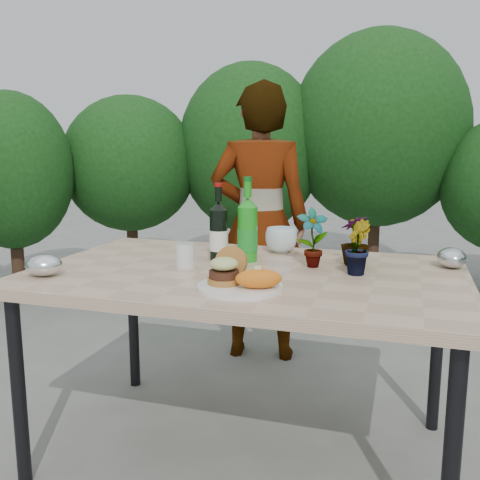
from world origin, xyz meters
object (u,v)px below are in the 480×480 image
(patio_table, at_px, (246,285))
(dinner_plate, at_px, (240,287))
(person, at_px, (260,224))
(wine_bottle, at_px, (219,232))

(patio_table, relative_size, dinner_plate, 5.71)
(patio_table, relative_size, person, 1.03)
(patio_table, distance_m, dinner_plate, 0.28)
(dinner_plate, bearing_deg, patio_table, 102.29)
(patio_table, distance_m, person, 1.03)
(patio_table, xyz_separation_m, wine_bottle, (-0.16, 0.14, 0.17))
(patio_table, xyz_separation_m, dinner_plate, (0.06, -0.26, 0.06))
(dinner_plate, bearing_deg, person, 102.37)
(patio_table, xyz_separation_m, person, (-0.22, 1.00, 0.08))
(patio_table, height_order, wine_bottle, wine_bottle)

